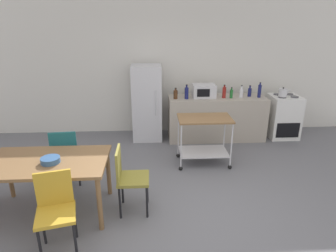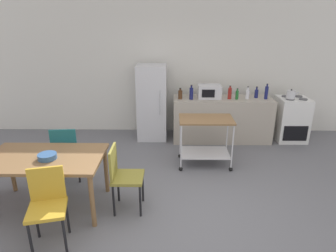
{
  "view_description": "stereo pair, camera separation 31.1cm",
  "coord_description": "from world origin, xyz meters",
  "px_view_note": "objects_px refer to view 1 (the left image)",
  "views": [
    {
      "loc": [
        -0.45,
        -3.2,
        2.4
      ],
      "look_at": [
        -0.2,
        1.2,
        0.8
      ],
      "focal_mm": 31.41,
      "sensor_mm": 36.0,
      "label": 1
    },
    {
      "loc": [
        -0.14,
        -3.21,
        2.4
      ],
      "look_at": [
        -0.2,
        1.2,
        0.8
      ],
      "focal_mm": 31.41,
      "sensor_mm": 36.0,
      "label": 2
    }
  ],
  "objects_px": {
    "chair_olive": "(128,176)",
    "bottle_sesame_oil": "(187,93)",
    "kitchen_cart": "(204,133)",
    "microwave": "(204,91)",
    "dining_table": "(47,166)",
    "bottle_sparkling_water": "(250,92)",
    "bottle_soda": "(176,94)",
    "fruit_bowl": "(50,160)",
    "chair_teal": "(66,153)",
    "kettle": "(283,92)",
    "bottle_hot_sauce": "(241,93)",
    "chair_mustard": "(55,207)",
    "bottle_wine": "(224,92)",
    "bottle_olive_oil": "(231,94)",
    "bottle_vinegar": "(260,91)",
    "refrigerator": "(147,103)",
    "stove_oven": "(283,116)"
  },
  "relations": [
    {
      "from": "chair_olive",
      "to": "bottle_sesame_oil",
      "type": "height_order",
      "value": "bottle_sesame_oil"
    },
    {
      "from": "kitchen_cart",
      "to": "microwave",
      "type": "distance_m",
      "value": 1.28
    },
    {
      "from": "microwave",
      "to": "dining_table",
      "type": "bearing_deg",
      "value": -134.24
    },
    {
      "from": "kitchen_cart",
      "to": "bottle_sesame_oil",
      "type": "relative_size",
      "value": 3.14
    },
    {
      "from": "bottle_sesame_oil",
      "to": "bottle_sparkling_water",
      "type": "relative_size",
      "value": 1.26
    },
    {
      "from": "bottle_soda",
      "to": "fruit_bowl",
      "type": "distance_m",
      "value": 2.99
    },
    {
      "from": "kitchen_cart",
      "to": "chair_teal",
      "type": "bearing_deg",
      "value": -165.84
    },
    {
      "from": "microwave",
      "to": "kettle",
      "type": "xyz_separation_m",
      "value": [
        1.61,
        -0.1,
        -0.03
      ]
    },
    {
      "from": "chair_teal",
      "to": "kettle",
      "type": "distance_m",
      "value": 4.33
    },
    {
      "from": "kitchen_cart",
      "to": "bottle_hot_sauce",
      "type": "relative_size",
      "value": 3.64
    },
    {
      "from": "chair_olive",
      "to": "bottle_hot_sauce",
      "type": "xyz_separation_m",
      "value": [
        2.15,
        2.42,
        0.48
      ]
    },
    {
      "from": "bottle_soda",
      "to": "fruit_bowl",
      "type": "height_order",
      "value": "bottle_soda"
    },
    {
      "from": "bottle_sesame_oil",
      "to": "fruit_bowl",
      "type": "bearing_deg",
      "value": -129.09
    },
    {
      "from": "chair_mustard",
      "to": "microwave",
      "type": "xyz_separation_m",
      "value": [
        2.12,
        3.12,
        0.51
      ]
    },
    {
      "from": "chair_teal",
      "to": "bottle_soda",
      "type": "distance_m",
      "value": 2.47
    },
    {
      "from": "bottle_wine",
      "to": "bottle_olive_oil",
      "type": "relative_size",
      "value": 1.22
    },
    {
      "from": "bottle_wine",
      "to": "bottle_sparkling_water",
      "type": "distance_m",
      "value": 0.57
    },
    {
      "from": "bottle_sesame_oil",
      "to": "microwave",
      "type": "height_order",
      "value": "bottle_sesame_oil"
    },
    {
      "from": "bottle_sesame_oil",
      "to": "bottle_vinegar",
      "type": "relative_size",
      "value": 0.94
    },
    {
      "from": "kitchen_cart",
      "to": "refrigerator",
      "type": "bearing_deg",
      "value": 128.14
    },
    {
      "from": "stove_oven",
      "to": "chair_teal",
      "type": "bearing_deg",
      "value": -157.15
    },
    {
      "from": "chair_mustard",
      "to": "bottle_olive_oil",
      "type": "xyz_separation_m",
      "value": [
        2.66,
        3.02,
        0.47
      ]
    },
    {
      "from": "refrigerator",
      "to": "bottle_hot_sauce",
      "type": "relative_size",
      "value": 6.2
    },
    {
      "from": "bottle_vinegar",
      "to": "microwave",
      "type": "bearing_deg",
      "value": 176.02
    },
    {
      "from": "dining_table",
      "to": "microwave",
      "type": "relative_size",
      "value": 3.26
    },
    {
      "from": "bottle_hot_sauce",
      "to": "fruit_bowl",
      "type": "bearing_deg",
      "value": -141.46
    },
    {
      "from": "refrigerator",
      "to": "kettle",
      "type": "relative_size",
      "value": 6.47
    },
    {
      "from": "chair_mustard",
      "to": "bottle_soda",
      "type": "distance_m",
      "value": 3.42
    },
    {
      "from": "kitchen_cart",
      "to": "stove_oven",
      "type": "bearing_deg",
      "value": 31.59
    },
    {
      "from": "refrigerator",
      "to": "bottle_hot_sauce",
      "type": "xyz_separation_m",
      "value": [
        1.93,
        -0.14,
        0.22
      ]
    },
    {
      "from": "dining_table",
      "to": "bottle_sparkling_water",
      "type": "bearing_deg",
      "value": 36.47
    },
    {
      "from": "bottle_sparkling_water",
      "to": "bottle_vinegar",
      "type": "distance_m",
      "value": 0.2
    },
    {
      "from": "bottle_hot_sauce",
      "to": "chair_mustard",
      "type": "bearing_deg",
      "value": -133.26
    },
    {
      "from": "chair_mustard",
      "to": "kettle",
      "type": "relative_size",
      "value": 3.71
    },
    {
      "from": "bottle_vinegar",
      "to": "dining_table",
      "type": "bearing_deg",
      "value": -145.95
    },
    {
      "from": "stove_oven",
      "to": "bottle_sparkling_water",
      "type": "xyz_separation_m",
      "value": [
        -0.77,
        0.03,
        0.54
      ]
    },
    {
      "from": "kitchen_cart",
      "to": "bottle_vinegar",
      "type": "height_order",
      "value": "bottle_vinegar"
    },
    {
      "from": "kitchen_cart",
      "to": "bottle_soda",
      "type": "relative_size",
      "value": 4.11
    },
    {
      "from": "bottle_hot_sauce",
      "to": "kettle",
      "type": "distance_m",
      "value": 0.85
    },
    {
      "from": "stove_oven",
      "to": "kettle",
      "type": "distance_m",
      "value": 0.57
    },
    {
      "from": "dining_table",
      "to": "kettle",
      "type": "relative_size",
      "value": 6.26
    },
    {
      "from": "bottle_sparkling_water",
      "to": "chair_olive",
      "type": "bearing_deg",
      "value": -133.18
    },
    {
      "from": "refrigerator",
      "to": "bottle_sesame_oil",
      "type": "bearing_deg",
      "value": -13.7
    },
    {
      "from": "bottle_wine",
      "to": "bottle_olive_oil",
      "type": "height_order",
      "value": "bottle_wine"
    },
    {
      "from": "dining_table",
      "to": "chair_olive",
      "type": "height_order",
      "value": "chair_olive"
    },
    {
      "from": "dining_table",
      "to": "microwave",
      "type": "height_order",
      "value": "microwave"
    },
    {
      "from": "bottle_wine",
      "to": "bottle_vinegar",
      "type": "relative_size",
      "value": 0.87
    },
    {
      "from": "chair_olive",
      "to": "refrigerator",
      "type": "xyz_separation_m",
      "value": [
        0.22,
        2.56,
        0.26
      ]
    },
    {
      "from": "bottle_hot_sauce",
      "to": "fruit_bowl",
      "type": "relative_size",
      "value": 1.08
    },
    {
      "from": "refrigerator",
      "to": "bottle_soda",
      "type": "height_order",
      "value": "refrigerator"
    }
  ]
}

